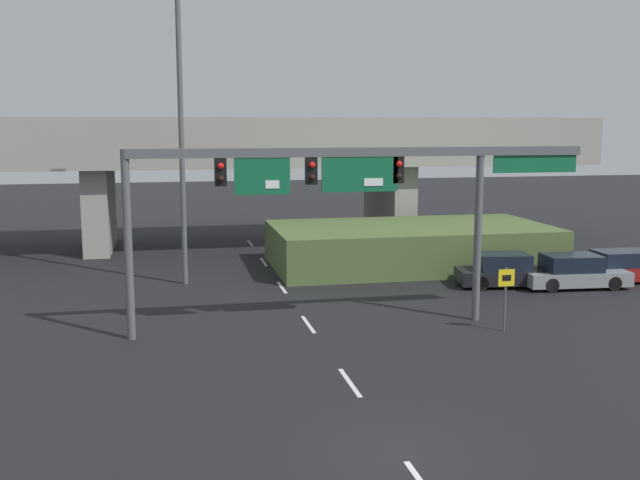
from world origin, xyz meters
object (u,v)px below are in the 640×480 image
speed_limit_sign (506,290)px  parked_sedan_far_right (624,267)px  parked_sedan_near_right (505,271)px  parked_sedan_mid_right (573,272)px  signal_gantry (346,182)px  highway_light_pole_near (181,114)px

speed_limit_sign → parked_sedan_far_right: bearing=36.3°
parked_sedan_near_right → parked_sedan_mid_right: parked_sedan_near_right is taller
signal_gantry → parked_sedan_mid_right: 13.15m
signal_gantry → highway_light_pole_near: (-5.46, 8.64, 2.44)m
highway_light_pole_near → parked_sedan_far_right: highway_light_pole_near is taller
signal_gantry → parked_sedan_mid_right: size_ratio=3.45×
speed_limit_sign → parked_sedan_mid_right: bearing=44.3°
parked_sedan_near_right → parked_sedan_mid_right: 3.01m
parked_sedan_mid_right → highway_light_pole_near: bearing=170.3°
parked_sedan_near_right → signal_gantry: bearing=-140.5°
highway_light_pole_near → parked_sedan_far_right: bearing=-10.2°
speed_limit_sign → parked_sedan_mid_right: speed_limit_sign is taller
parked_sedan_mid_right → parked_sedan_far_right: parked_sedan_mid_right is taller
signal_gantry → parked_sedan_mid_right: signal_gantry is taller
speed_limit_sign → parked_sedan_far_right: size_ratio=0.47×
highway_light_pole_near → parked_sedan_far_right: 21.49m
parked_sedan_mid_right → parked_sedan_far_right: (2.99, 0.70, -0.02)m
speed_limit_sign → highway_light_pole_near: highway_light_pole_near is taller
parked_sedan_near_right → parked_sedan_far_right: (5.86, -0.20, -0.02)m
parked_sedan_far_right → speed_limit_sign: bearing=-142.1°
speed_limit_sign → highway_light_pole_near: bearing=136.4°
parked_sedan_near_right → parked_sedan_mid_right: bearing=-9.1°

